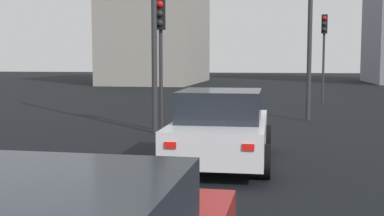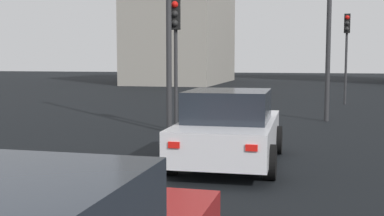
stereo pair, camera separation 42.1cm
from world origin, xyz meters
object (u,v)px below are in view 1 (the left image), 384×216
Objects in this scene: car_white_lead at (221,128)px; street_lamp_far at (310,4)px; traffic_light_near_right at (160,36)px; traffic_light_near_left at (324,40)px.

street_lamp_far reaches higher than car_white_lead.
traffic_light_near_right is (4.28, 2.33, 2.09)m from car_white_lead.
traffic_light_near_left is 1.09× the size of traffic_light_near_right.
traffic_light_near_left is 11.86m from traffic_light_near_right.
traffic_light_near_right is at bearing 128.74° from street_lamp_far.
traffic_light_near_right is 5.86m from street_lamp_far.
street_lamp_far reaches higher than traffic_light_near_right.
street_lamp_far reaches higher than traffic_light_near_left.
traffic_light_near_right is at bearing 27.37° from car_white_lead.
car_white_lead is 8.80m from street_lamp_far.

